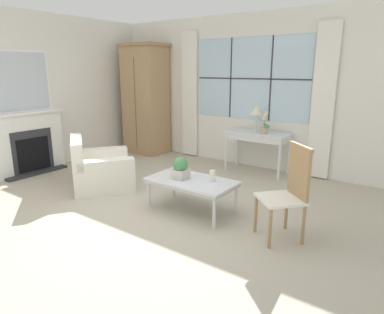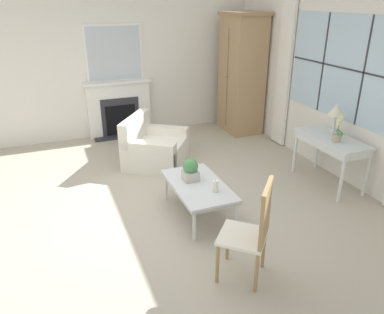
# 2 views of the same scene
# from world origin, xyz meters

# --- Properties ---
(ground_plane) EXTENTS (14.00, 14.00, 0.00)m
(ground_plane) POSITION_xyz_m (0.00, 0.00, 0.00)
(ground_plane) COLOR #B2A893
(wall_back_windowed) EXTENTS (7.20, 0.14, 2.80)m
(wall_back_windowed) POSITION_xyz_m (0.00, 3.02, 1.40)
(wall_back_windowed) COLOR silver
(wall_back_windowed) RESTS_ON ground_plane
(wall_left) EXTENTS (0.06, 7.20, 2.80)m
(wall_left) POSITION_xyz_m (-3.03, 0.60, 1.40)
(wall_left) COLOR silver
(wall_left) RESTS_ON ground_plane
(fireplace) EXTENTS (0.34, 1.30, 2.14)m
(fireplace) POSITION_xyz_m (-2.91, 0.25, 0.68)
(fireplace) COLOR #2D2D33
(fireplace) RESTS_ON ground_plane
(armoire) EXTENTS (0.94, 0.69, 2.33)m
(armoire) POSITION_xyz_m (-2.32, 2.64, 1.17)
(armoire) COLOR tan
(armoire) RESTS_ON ground_plane
(console_table) EXTENTS (1.11, 0.52, 0.73)m
(console_table) POSITION_xyz_m (0.35, 2.68, 0.64)
(console_table) COLOR silver
(console_table) RESTS_ON ground_plane
(table_lamp) EXTENTS (0.23, 0.23, 0.48)m
(table_lamp) POSITION_xyz_m (0.27, 2.75, 1.09)
(table_lamp) COLOR silver
(table_lamp) RESTS_ON console_table
(potted_orchid) EXTENTS (0.16, 0.12, 0.39)m
(potted_orchid) POSITION_xyz_m (0.50, 2.62, 0.88)
(potted_orchid) COLOR tan
(potted_orchid) RESTS_ON console_table
(armchair_upholstered) EXTENTS (1.31, 1.29, 0.80)m
(armchair_upholstered) POSITION_xyz_m (-1.30, 0.49, 0.26)
(armchair_upholstered) COLOR silver
(armchair_upholstered) RESTS_ON ground_plane
(side_chair_wooden) EXTENTS (0.62, 0.62, 1.05)m
(side_chair_wooden) POSITION_xyz_m (1.73, 0.59, 0.58)
(side_chair_wooden) COLOR white
(side_chair_wooden) RESTS_ON ground_plane
(coffee_table) EXTENTS (1.14, 0.63, 0.43)m
(coffee_table) POSITION_xyz_m (0.44, 0.56, 0.39)
(coffee_table) COLOR silver
(coffee_table) RESTS_ON ground_plane
(potted_plant_small) EXTENTS (0.19, 0.19, 0.29)m
(potted_plant_small) POSITION_xyz_m (0.30, 0.51, 0.57)
(potted_plant_small) COLOR #BCB7AD
(potted_plant_small) RESTS_ON coffee_table
(pillar_candle) EXTENTS (0.10, 0.10, 0.15)m
(pillar_candle) POSITION_xyz_m (0.68, 0.68, 0.49)
(pillar_candle) COLOR silver
(pillar_candle) RESTS_ON coffee_table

